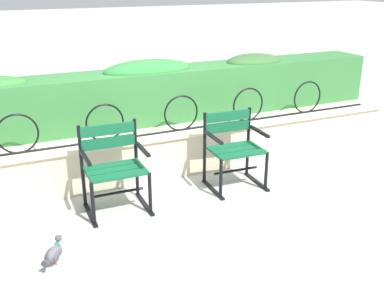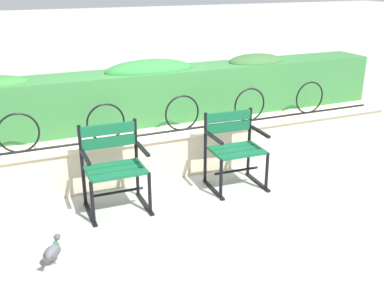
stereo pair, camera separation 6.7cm
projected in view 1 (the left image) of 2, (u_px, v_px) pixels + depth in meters
The scene contains 7 objects.
ground_plane at pixel (196, 206), 4.78m from camera, with size 60.00×60.00×0.00m, color #ADADA8.
stone_wall at pixel (163, 153), 5.45m from camera, with size 6.32×0.41×0.54m.
iron_arch_fence at pixel (147, 120), 5.14m from camera, with size 5.80×0.02×0.42m.
hedge_row at pixel (147, 93), 5.60m from camera, with size 6.19×0.56×0.75m.
park_chair_left at pixel (114, 165), 4.59m from camera, with size 0.61×0.53×0.86m.
park_chair_right at pixel (233, 146), 5.12m from camera, with size 0.61×0.54×0.83m.
pigeon_near_chairs at pixel (54, 253), 3.78m from camera, with size 0.21×0.25×0.22m.
Camera 1 is at (-1.80, -3.86, 2.24)m, focal length 43.37 mm.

